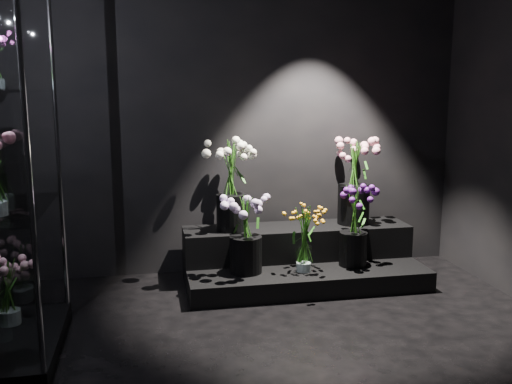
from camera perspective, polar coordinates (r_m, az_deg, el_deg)
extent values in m
plane|color=black|center=(3.41, 3.72, -17.88)|extent=(4.00, 4.00, 0.00)
plane|color=black|center=(4.97, -2.04, 7.92)|extent=(4.00, 0.00, 4.00)
cube|color=black|center=(4.84, 4.76, -8.10)|extent=(1.96, 0.87, 0.16)
cube|color=black|center=(4.98, 4.11, -4.96)|extent=(1.96, 0.43, 0.27)
cube|color=black|center=(3.95, -23.64, -13.84)|extent=(0.64, 1.06, 0.11)
cylinder|color=white|center=(4.60, 4.78, -6.68)|extent=(0.12, 0.12, 0.21)
cylinder|color=black|center=(4.55, -1.03, -6.26)|extent=(0.26, 0.26, 0.29)
cylinder|color=black|center=(4.79, 9.68, -5.62)|extent=(0.23, 0.23, 0.28)
cylinder|color=black|center=(4.77, -2.48, -2.03)|extent=(0.25, 0.25, 0.31)
cylinder|color=black|center=(5.07, 9.73, -1.22)|extent=(0.28, 0.28, 0.34)
cylinder|color=white|center=(4.06, -23.45, -10.27)|extent=(0.14, 0.14, 0.27)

